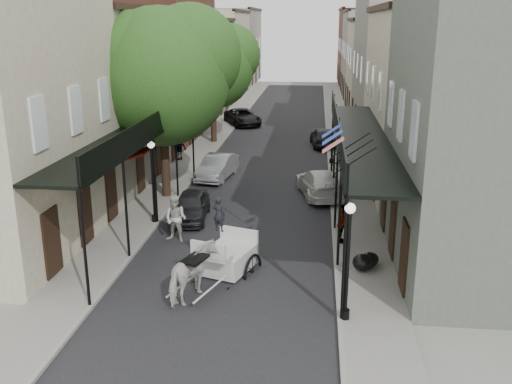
% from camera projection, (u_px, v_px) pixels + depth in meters
% --- Properties ---
extents(ground, '(140.00, 140.00, 0.00)m').
position_uv_depth(ground, '(223.00, 286.00, 19.79)').
color(ground, gray).
rests_on(ground, ground).
extents(road, '(8.00, 90.00, 0.01)m').
position_uv_depth(road, '(270.00, 156.00, 38.84)').
color(road, black).
rests_on(road, ground).
extents(sidewalk_left, '(2.20, 90.00, 0.12)m').
position_uv_depth(sidewalk_left, '(198.00, 154.00, 39.33)').
color(sidewalk_left, gray).
rests_on(sidewalk_left, ground).
extents(sidewalk_right, '(2.20, 90.00, 0.12)m').
position_uv_depth(sidewalk_right, '(344.00, 157.00, 38.31)').
color(sidewalk_right, gray).
rests_on(sidewalk_right, ground).
extents(building_row_left, '(5.00, 80.00, 10.50)m').
position_uv_depth(building_row_left, '(178.00, 66.00, 47.72)').
color(building_row_left, beige).
rests_on(building_row_left, ground).
extents(building_row_right, '(5.00, 80.00, 10.50)m').
position_uv_depth(building_row_right, '(387.00, 67.00, 45.98)').
color(building_row_right, gray).
rests_on(building_row_right, ground).
extents(gallery_left, '(2.20, 18.05, 4.88)m').
position_uv_depth(gallery_left, '(142.00, 132.00, 25.76)').
color(gallery_left, black).
rests_on(gallery_left, sidewalk_left).
extents(gallery_right, '(2.20, 18.05, 4.88)m').
position_uv_depth(gallery_right, '(356.00, 136.00, 24.79)').
color(gallery_right, black).
rests_on(gallery_right, sidewalk_right).
extents(tree_near, '(7.31, 6.80, 9.63)m').
position_uv_depth(tree_near, '(170.00, 71.00, 28.04)').
color(tree_near, '#382619').
rests_on(tree_near, sidewalk_left).
extents(tree_far, '(6.45, 6.00, 8.61)m').
position_uv_depth(tree_far, '(218.00, 64.00, 41.57)').
color(tree_far, '#382619').
rests_on(tree_far, sidewalk_left).
extents(lamppost_right_near, '(0.32, 0.32, 3.71)m').
position_uv_depth(lamppost_right_near, '(348.00, 260.00, 16.88)').
color(lamppost_right_near, black).
rests_on(lamppost_right_near, sidewalk_right).
extents(lamppost_left, '(0.32, 0.32, 3.71)m').
position_uv_depth(lamppost_left, '(153.00, 180.00, 25.33)').
color(lamppost_left, black).
rests_on(lamppost_left, sidewalk_left).
extents(lamppost_right_far, '(0.32, 0.32, 3.71)m').
position_uv_depth(lamppost_right_far, '(333.00, 133.00, 35.93)').
color(lamppost_right_far, black).
rests_on(lamppost_right_far, sidewalk_right).
extents(horse, '(1.62, 2.36, 1.82)m').
position_uv_depth(horse, '(194.00, 274.00, 18.66)').
color(horse, beige).
rests_on(horse, ground).
extents(carriage, '(2.43, 3.03, 3.05)m').
position_uv_depth(carriage, '(233.00, 237.00, 21.06)').
color(carriage, black).
rests_on(carriage, ground).
extents(pedestrian_walking, '(1.12, 0.97, 1.98)m').
position_uv_depth(pedestrian_walking, '(176.00, 219.00, 23.61)').
color(pedestrian_walking, '#B6B6AC').
rests_on(pedestrian_walking, ground).
extents(pedestrian_sidewalk_left, '(1.21, 1.16, 1.66)m').
position_uv_depth(pedestrian_sidewalk_left, '(179.00, 147.00, 37.14)').
color(pedestrian_sidewalk_left, gray).
rests_on(pedestrian_sidewalk_left, sidewalk_left).
extents(pedestrian_sidewalk_right, '(0.62, 1.01, 1.61)m').
position_uv_depth(pedestrian_sidewalk_right, '(341.00, 224.00, 23.19)').
color(pedestrian_sidewalk_right, gray).
rests_on(pedestrian_sidewalk_right, sidewalk_right).
extents(car_left_near, '(1.79, 3.87, 1.29)m').
position_uv_depth(car_left_near, '(191.00, 206.00, 26.34)').
color(car_left_near, black).
rests_on(car_left_near, ground).
extents(car_left_mid, '(2.05, 4.36, 1.38)m').
position_uv_depth(car_left_mid, '(217.00, 167.00, 33.19)').
color(car_left_mid, gray).
rests_on(car_left_mid, ground).
extents(car_left_far, '(4.19, 5.61, 1.42)m').
position_uv_depth(car_left_far, '(243.00, 117.00, 50.31)').
color(car_left_far, black).
rests_on(car_left_far, ground).
extents(car_right_near, '(2.95, 5.13, 1.40)m').
position_uv_depth(car_right_near, '(320.00, 183.00, 29.83)').
color(car_right_near, silver).
rests_on(car_right_near, ground).
extents(car_right_far, '(2.13, 4.35, 1.43)m').
position_uv_depth(car_right_far, '(323.00, 137.00, 41.69)').
color(car_right_far, black).
rests_on(car_right_far, ground).
extents(trash_bags, '(0.99, 1.14, 0.63)m').
position_uv_depth(trash_bags, '(365.00, 261.00, 20.86)').
color(trash_bags, black).
rests_on(trash_bags, sidewalk_right).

